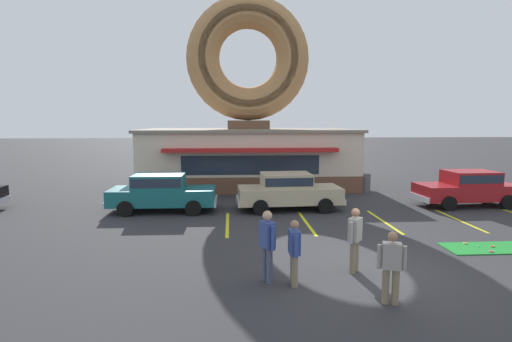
{
  "coord_description": "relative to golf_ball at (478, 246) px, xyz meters",
  "views": [
    {
      "loc": [
        -3.86,
        -9.62,
        3.86
      ],
      "look_at": [
        -2.93,
        5.0,
        2.0
      ],
      "focal_mm": 28.0,
      "sensor_mm": 36.0,
      "label": 1
    }
  ],
  "objects": [
    {
      "name": "mini_donut_near_left",
      "position": [
        -0.22,
        0.32,
        -0.0
      ],
      "size": [
        0.13,
        0.13,
        0.04
      ],
      "primitive_type": "torus",
      "color": "#E5C666",
      "rests_on": "putting_mat"
    },
    {
      "name": "mini_donut_mid_centre",
      "position": [
        0.43,
        -0.03,
        -0.0
      ],
      "size": [
        0.13,
        0.13,
        0.04
      ],
      "primitive_type": "torus",
      "color": "#D17F47",
      "rests_on": "putting_mat"
    },
    {
      "name": "mini_donut_mid_left",
      "position": [
        0.08,
        -0.49,
        -0.0
      ],
      "size": [
        0.13,
        0.13,
        0.04
      ],
      "primitive_type": "torus",
      "color": "#D8667F",
      "rests_on": "putting_mat"
    },
    {
      "name": "pedestrian_blue_sweater_man",
      "position": [
        -6.06,
        -2.41,
        0.81
      ],
      "size": [
        0.24,
        0.6,
        1.57
      ],
      "color": "#7F7056",
      "rests_on": "ground"
    },
    {
      "name": "golf_ball",
      "position": [
        0.0,
        0.0,
        0.0
      ],
      "size": [
        0.04,
        0.04,
        0.04
      ],
      "primitive_type": "sphere",
      "color": "white",
      "rests_on": "putting_mat"
    },
    {
      "name": "parking_stripe_mid_left",
      "position": [
        -1.67,
        3.29,
        -0.05
      ],
      "size": [
        0.12,
        3.6,
        0.01
      ],
      "primitive_type": "cube",
      "color": "yellow",
      "rests_on": "ground"
    },
    {
      "name": "parking_stripe_centre",
      "position": [
        1.33,
        3.29,
        -0.05
      ],
      "size": [
        0.12,
        3.6,
        0.01
      ],
      "primitive_type": "cube",
      "color": "yellow",
      "rests_on": "ground"
    },
    {
      "name": "car_champagne",
      "position": [
        -5.05,
        5.59,
        0.82
      ],
      "size": [
        4.63,
        2.13,
        1.6
      ],
      "color": "#BCAD89",
      "rests_on": "ground"
    },
    {
      "name": "trash_bin",
      "position": [
        -0.26,
        9.59,
        0.45
      ],
      "size": [
        0.57,
        0.57,
        0.97
      ],
      "color": "#51565B",
      "rests_on": "ground"
    },
    {
      "name": "ground_plane",
      "position": [
        -3.67,
        -1.71,
        -0.05
      ],
      "size": [
        160.0,
        160.0,
        0.0
      ],
      "primitive_type": "plane",
      "color": "#2D2D30"
    },
    {
      "name": "pedestrian_hooded_kid",
      "position": [
        -4.18,
        -3.5,
        0.81
      ],
      "size": [
        0.58,
        0.34,
        1.57
      ],
      "color": "#7F7056",
      "rests_on": "ground"
    },
    {
      "name": "parking_stripe_far_left",
      "position": [
        -7.67,
        3.29,
        -0.05
      ],
      "size": [
        0.12,
        3.6,
        0.01
      ],
      "primitive_type": "cube",
      "color": "yellow",
      "rests_on": "ground"
    },
    {
      "name": "car_teal",
      "position": [
        -10.47,
        5.6,
        0.82
      ],
      "size": [
        4.58,
        2.02,
        1.6
      ],
      "color": "#196066",
      "rests_on": "ground"
    },
    {
      "name": "parking_stripe_left",
      "position": [
        -4.67,
        3.29,
        -0.05
      ],
      "size": [
        0.12,
        3.6,
        0.01
      ],
      "primitive_type": "cube",
      "color": "yellow",
      "rests_on": "ground"
    },
    {
      "name": "pedestrian_leather_jacket_man",
      "position": [
        -6.67,
        -2.16,
        0.92
      ],
      "size": [
        0.38,
        0.54,
        1.75
      ],
      "color": "#474C66",
      "rests_on": "ground"
    },
    {
      "name": "donut_shop_building",
      "position": [
        -6.49,
        12.23,
        3.69
      ],
      "size": [
        12.3,
        6.75,
        10.96
      ],
      "color": "brown",
      "rests_on": "ground"
    },
    {
      "name": "car_red",
      "position": [
        3.19,
        5.85,
        0.82
      ],
      "size": [
        4.62,
        2.12,
        1.6
      ],
      "color": "maroon",
      "rests_on": "ground"
    },
    {
      "name": "pedestrian_clipboard_woman",
      "position": [
        -4.39,
        -1.69,
        0.87
      ],
      "size": [
        0.43,
        0.48,
        1.67
      ],
      "color": "#7F7056",
      "rests_on": "ground"
    }
  ]
}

